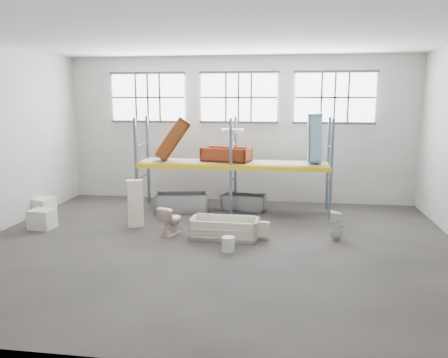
% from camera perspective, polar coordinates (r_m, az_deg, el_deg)
% --- Properties ---
extents(floor, '(12.00, 10.00, 0.10)m').
position_cam_1_polar(floor, '(11.17, -1.13, -8.73)').
color(floor, '#4C4541').
rests_on(floor, ground).
extents(ceiling, '(12.00, 10.00, 0.10)m').
position_cam_1_polar(ceiling, '(10.65, -1.23, 18.18)').
color(ceiling, silver).
rests_on(ceiling, ground).
extents(wall_back, '(12.00, 0.10, 5.00)m').
position_cam_1_polar(wall_back, '(15.59, 1.90, 6.33)').
color(wall_back, '#AAA69D').
rests_on(wall_back, ground).
extents(wall_front, '(12.00, 0.10, 5.00)m').
position_cam_1_polar(wall_front, '(5.74, -9.52, -0.91)').
color(wall_front, beige).
rests_on(wall_front, ground).
extents(window_left, '(2.60, 0.04, 1.60)m').
position_cam_1_polar(window_left, '(16.12, -9.68, 10.23)').
color(window_left, white).
rests_on(window_left, wall_back).
extents(window_mid, '(2.60, 0.04, 1.60)m').
position_cam_1_polar(window_mid, '(15.44, 1.88, 10.37)').
color(window_mid, white).
rests_on(window_mid, wall_back).
extents(window_right, '(2.60, 0.04, 1.60)m').
position_cam_1_polar(window_right, '(15.41, 13.98, 10.07)').
color(window_right, white).
rests_on(window_right, wall_back).
extents(rack_upright_la, '(0.08, 0.08, 3.00)m').
position_cam_1_polar(rack_upright_la, '(14.28, -11.17, 1.72)').
color(rack_upright_la, slate).
rests_on(rack_upright_la, floor).
extents(rack_upright_lb, '(0.08, 0.08, 3.00)m').
position_cam_1_polar(rack_upright_lb, '(15.41, -9.69, 2.39)').
color(rack_upright_lb, slate).
rests_on(rack_upright_lb, floor).
extents(rack_upright_ma, '(0.08, 0.08, 3.00)m').
position_cam_1_polar(rack_upright_ma, '(13.58, 0.86, 1.47)').
color(rack_upright_ma, slate).
rests_on(rack_upright_ma, floor).
extents(rack_upright_mb, '(0.08, 0.08, 3.00)m').
position_cam_1_polar(rack_upright_mb, '(14.76, 1.46, 2.19)').
color(rack_upright_mb, slate).
rests_on(rack_upright_mb, floor).
extents(rack_upright_ra, '(0.08, 0.08, 3.00)m').
position_cam_1_polar(rack_upright_ra, '(13.53, 13.56, 1.15)').
color(rack_upright_ra, slate).
rests_on(rack_upright_ra, floor).
extents(rack_upright_rb, '(0.08, 0.08, 3.00)m').
position_cam_1_polar(rack_upright_rb, '(14.71, 13.15, 1.89)').
color(rack_upright_rb, slate).
rests_on(rack_upright_rb, floor).
extents(rack_beam_front, '(6.00, 0.10, 0.14)m').
position_cam_1_polar(rack_beam_front, '(13.58, 0.86, 1.47)').
color(rack_beam_front, yellow).
rests_on(rack_beam_front, floor).
extents(rack_beam_back, '(6.00, 0.10, 0.14)m').
position_cam_1_polar(rack_beam_back, '(14.76, 1.46, 2.19)').
color(rack_beam_back, yellow).
rests_on(rack_beam_back, floor).
extents(shelf_deck, '(5.90, 1.10, 0.03)m').
position_cam_1_polar(shelf_deck, '(14.16, 1.17, 2.17)').
color(shelf_deck, gray).
rests_on(shelf_deck, floor).
extents(wet_patch, '(1.80, 1.80, 0.00)m').
position_cam_1_polar(wet_patch, '(13.70, 0.73, -4.86)').
color(wet_patch, black).
rests_on(wet_patch, floor).
extents(bathtub_beige, '(1.79, 0.90, 0.52)m').
position_cam_1_polar(bathtub_beige, '(11.66, 0.07, -6.29)').
color(bathtub_beige, beige).
rests_on(bathtub_beige, floor).
extents(cistern_spare, '(0.39, 0.21, 0.36)m').
position_cam_1_polar(cistern_spare, '(11.58, 4.88, -6.34)').
color(cistern_spare, '#C4B2A0').
rests_on(cistern_spare, bathtub_beige).
extents(sink_in_tub, '(0.42, 0.42, 0.13)m').
position_cam_1_polar(sink_in_tub, '(11.65, 1.83, -6.82)').
color(sink_in_tub, beige).
rests_on(sink_in_tub, bathtub_beige).
extents(toilet_beige, '(0.65, 0.85, 0.77)m').
position_cam_1_polar(toilet_beige, '(12.03, -6.81, -5.22)').
color(toilet_beige, '#F3DBCA').
rests_on(toilet_beige, floor).
extents(cistern_tall, '(0.51, 0.42, 1.34)m').
position_cam_1_polar(cistern_tall, '(12.79, -11.26, -3.09)').
color(cistern_tall, '#F4E3CA').
rests_on(cistern_tall, floor).
extents(toilet_white, '(0.40, 0.39, 0.76)m').
position_cam_1_polar(toilet_white, '(11.82, 14.22, -5.78)').
color(toilet_white, silver).
rests_on(toilet_white, floor).
extents(steel_tub_left, '(1.80, 1.13, 0.61)m').
position_cam_1_polar(steel_tub_left, '(14.24, -5.44, -3.05)').
color(steel_tub_left, '#B5B8BD').
rests_on(steel_tub_left, floor).
extents(steel_tub_right, '(1.46, 0.81, 0.51)m').
position_cam_1_polar(steel_tub_right, '(14.50, 2.58, -2.98)').
color(steel_tub_right, '#97999E').
rests_on(steel_tub_right, floor).
extents(rust_tub_flat, '(1.66, 1.07, 0.43)m').
position_cam_1_polar(rust_tub_flat, '(14.18, 0.28, 3.16)').
color(rust_tub_flat, maroon).
rests_on(rust_tub_flat, shelf_deck).
extents(rust_tub_tilted, '(1.29, 0.95, 1.40)m').
position_cam_1_polar(rust_tub_tilted, '(14.41, -6.58, 5.11)').
color(rust_tub_tilted, brown).
rests_on(rust_tub_tilted, shelf_deck).
extents(sink_on_shelf, '(0.69, 0.53, 0.61)m').
position_cam_1_polar(sink_on_shelf, '(13.82, 1.10, 4.12)').
color(sink_on_shelf, white).
rests_on(sink_on_shelf, rust_tub_flat).
extents(blue_tub_upright, '(0.47, 0.69, 1.47)m').
position_cam_1_polar(blue_tub_upright, '(13.93, 11.53, 5.20)').
color(blue_tub_upright, '#74ABC5').
rests_on(blue_tub_upright, shelf_deck).
extents(bucket, '(0.35, 0.35, 0.35)m').
position_cam_1_polar(bucket, '(10.69, 0.54, -8.33)').
color(bucket, beige).
rests_on(bucket, floor).
extents(carton_near, '(0.67, 0.59, 0.54)m').
position_cam_1_polar(carton_near, '(13.46, -22.21, -4.75)').
color(carton_near, beige).
rests_on(carton_near, floor).
extents(carton_far, '(0.71, 0.71, 0.52)m').
position_cam_1_polar(carton_far, '(15.05, -22.22, -3.24)').
color(carton_far, white).
rests_on(carton_far, floor).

